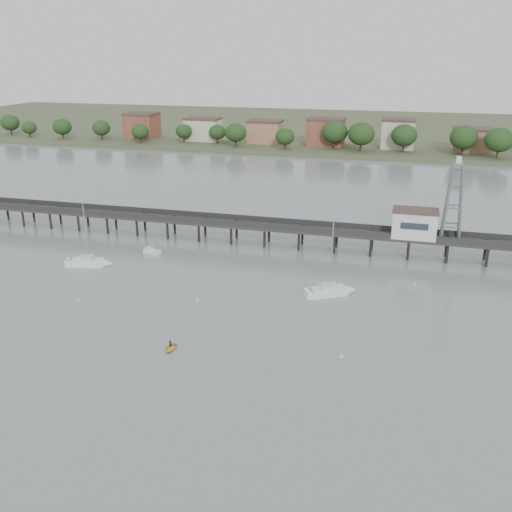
{
  "coord_description": "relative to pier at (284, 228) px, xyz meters",
  "views": [
    {
      "loc": [
        22.96,
        -46.49,
        37.14
      ],
      "look_at": [
        -0.89,
        42.0,
        4.0
      ],
      "focal_mm": 40.0,
      "sensor_mm": 36.0,
      "label": 1
    }
  ],
  "objects": [
    {
      "name": "yellow_dinghy",
      "position": [
        -5.22,
        -45.27,
        -3.79
      ],
      "size": [
        1.9,
        0.6,
        2.65
      ],
      "primitive_type": "imported",
      "rotation": [
        0.0,
        0.0,
        0.03
      ],
      "color": "yellow",
      "rests_on": "ground"
    },
    {
      "name": "sailboat_b",
      "position": [
        -31.1,
        -20.24,
        -3.15
      ],
      "size": [
        8.11,
        4.11,
        12.91
      ],
      "rotation": [
        0.0,
        0.0,
        0.25
      ],
      "color": "white",
      "rests_on": "ground"
    },
    {
      "name": "white_tender",
      "position": [
        -23.68,
        -11.23,
        -3.38
      ],
      "size": [
        3.7,
        2.32,
        1.34
      ],
      "rotation": [
        0.0,
        0.0,
        -0.28
      ],
      "color": "white",
      "rests_on": "ground"
    },
    {
      "name": "far_shore",
      "position": [
        0.36,
        179.58,
        -2.85
      ],
      "size": [
        500.0,
        170.0,
        10.4
      ],
      "color": "#475133",
      "rests_on": "ground"
    },
    {
      "name": "pier",
      "position": [
        0.0,
        0.0,
        0.0
      ],
      "size": [
        150.0,
        5.0,
        5.5
      ],
      "color": "#2D2823",
      "rests_on": "ground"
    },
    {
      "name": "ground_plane",
      "position": [
        0.0,
        -60.0,
        -3.79
      ],
      "size": [
        500.0,
        500.0,
        0.0
      ],
      "primitive_type": "plane",
      "color": "gray",
      "rests_on": "ground"
    },
    {
      "name": "mooring_buoys",
      "position": [
        3.19,
        -30.01,
        -3.71
      ],
      "size": [
        71.66,
        27.79,
        0.39
      ],
      "color": "#ECECB8",
      "rests_on": "ground"
    },
    {
      "name": "lattice_tower",
      "position": [
        31.5,
        0.0,
        7.31
      ],
      "size": [
        3.2,
        3.2,
        15.5
      ],
      "color": "slate",
      "rests_on": "ground"
    },
    {
      "name": "pier_building",
      "position": [
        25.0,
        0.0,
        2.87
      ],
      "size": [
        8.4,
        5.4,
        5.3
      ],
      "color": "silver",
      "rests_on": "ground"
    },
    {
      "name": "sailboat_c",
      "position": [
        13.33,
        -21.69,
        -3.15
      ],
      "size": [
        8.1,
        5.95,
        13.22
      ],
      "rotation": [
        0.0,
        0.0,
        0.51
      ],
      "color": "white",
      "rests_on": "ground"
    },
    {
      "name": "dinghy_occupant",
      "position": [
        -5.22,
        -45.27,
        -3.79
      ],
      "size": [
        0.47,
        1.17,
        0.28
      ],
      "primitive_type": "imported",
      "rotation": [
        0.0,
        0.0,
        3.09
      ],
      "color": "black",
      "rests_on": "ground"
    }
  ]
}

